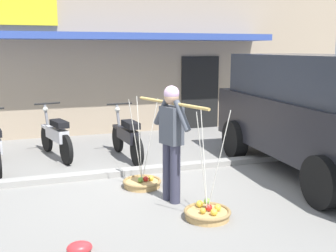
{
  "coord_description": "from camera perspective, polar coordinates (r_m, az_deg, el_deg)",
  "views": [
    {
      "loc": [
        -1.99,
        -6.23,
        2.2
      ],
      "look_at": [
        0.37,
        0.6,
        0.85
      ],
      "focal_mm": 44.21,
      "sensor_mm": 36.0,
      "label": 1
    }
  ],
  "objects": [
    {
      "name": "storefront_building",
      "position": [
        13.37,
        -7.73,
        10.07
      ],
      "size": [
        13.0,
        6.0,
        4.2
      ],
      "color": "tan",
      "rests_on": "ground"
    },
    {
      "name": "motorcycle_third_in_row",
      "position": [
        8.37,
        -5.67,
        -1.51
      ],
      "size": [
        0.54,
        1.82,
        1.09
      ],
      "color": "black",
      "rests_on": "ground"
    },
    {
      "name": "ground_plane",
      "position": [
        6.9,
        -1.31,
        -8.02
      ],
      "size": [
        90.0,
        90.0,
        0.0
      ],
      "primitive_type": "plane",
      "color": "gray"
    },
    {
      "name": "fruit_vendor",
      "position": [
        5.9,
        0.48,
        -1.38
      ],
      "size": [
        0.52,
        1.51,
        1.7
      ],
      "color": "#38384C",
      "rests_on": "ground"
    },
    {
      "name": "fruit_basket_left_side",
      "position": [
        5.59,
        5.45,
        -11.78
      ],
      "size": [
        0.63,
        0.63,
        1.45
      ],
      "color": "tan",
      "rests_on": "ground"
    },
    {
      "name": "sidewalk_curb",
      "position": [
        7.52,
        -2.95,
        -6.04
      ],
      "size": [
        20.0,
        0.24,
        0.1
      ],
      "primitive_type": "cube",
      "color": "gray",
      "rests_on": "ground"
    },
    {
      "name": "fruit_basket_right_side",
      "position": [
        6.76,
        -3.57,
        -7.76
      ],
      "size": [
        0.63,
        0.63,
        1.45
      ],
      "color": "tan",
      "rests_on": "ground"
    },
    {
      "name": "plastic_litter_bag",
      "position": [
        4.78,
        -12.11,
        -16.12
      ],
      "size": [
        0.28,
        0.22,
        0.14
      ],
      "primitive_type": "ellipsoid",
      "color": "red",
      "rests_on": "ground"
    },
    {
      "name": "motorcycle_second_in_row",
      "position": [
        8.71,
        -15.18,
        -1.36
      ],
      "size": [
        0.63,
        1.79,
        1.09
      ],
      "color": "black",
      "rests_on": "ground"
    },
    {
      "name": "parked_truck",
      "position": [
        7.75,
        20.2,
        2.0
      ],
      "size": [
        2.38,
        4.91,
        2.1
      ],
      "color": "black",
      "rests_on": "ground"
    }
  ]
}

